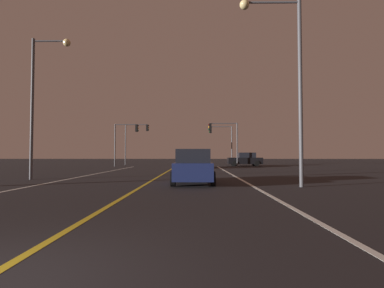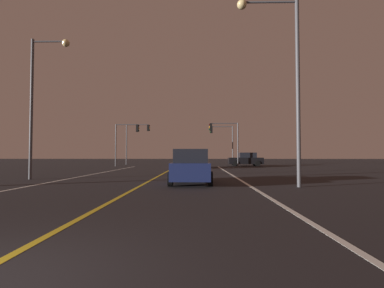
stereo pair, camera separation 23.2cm
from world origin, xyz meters
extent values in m
cube|color=silver|center=(5.03, 13.53, 0.00)|extent=(0.16, 39.06, 0.01)
cube|color=silver|center=(-5.03, 13.53, 0.00)|extent=(0.16, 39.06, 0.01)
cube|color=gold|center=(0.00, 13.53, 0.00)|extent=(0.16, 39.06, 0.01)
cylinder|color=black|center=(1.40, 13.32, 0.34)|extent=(0.22, 0.68, 0.68)
cylinder|color=black|center=(3.20, 13.32, 0.34)|extent=(0.22, 0.68, 0.68)
cylinder|color=black|center=(1.40, 10.62, 0.34)|extent=(0.22, 0.68, 0.68)
cylinder|color=black|center=(3.20, 10.62, 0.34)|extent=(0.22, 0.68, 0.68)
cube|color=navy|center=(2.30, 11.97, 0.66)|extent=(1.80, 4.30, 0.80)
cube|color=black|center=(2.30, 11.72, 1.38)|extent=(1.60, 2.10, 0.64)
cube|color=red|center=(1.70, 9.87, 0.76)|extent=(0.24, 0.08, 0.16)
cube|color=red|center=(2.90, 9.87, 0.76)|extent=(0.24, 0.08, 0.16)
cylinder|color=black|center=(7.29, 34.25, 0.34)|extent=(0.68, 0.22, 0.68)
cylinder|color=black|center=(7.29, 36.05, 0.34)|extent=(0.68, 0.22, 0.68)
cylinder|color=black|center=(9.99, 34.25, 0.34)|extent=(0.68, 0.22, 0.68)
cylinder|color=black|center=(9.99, 36.05, 0.34)|extent=(0.68, 0.22, 0.68)
cube|color=black|center=(8.64, 35.15, 0.66)|extent=(4.30, 1.80, 0.80)
cube|color=black|center=(8.89, 35.15, 1.38)|extent=(2.10, 1.60, 0.64)
cube|color=red|center=(10.74, 34.55, 0.76)|extent=(0.08, 0.24, 0.16)
cube|color=red|center=(10.74, 35.75, 0.76)|extent=(0.08, 0.24, 0.16)
cylinder|color=black|center=(1.79, 30.83, 0.34)|extent=(0.22, 0.68, 0.68)
cylinder|color=black|center=(3.59, 30.83, 0.34)|extent=(0.22, 0.68, 0.68)
cylinder|color=black|center=(1.79, 28.13, 0.34)|extent=(0.22, 0.68, 0.68)
cylinder|color=black|center=(3.59, 28.13, 0.34)|extent=(0.22, 0.68, 0.68)
cube|color=maroon|center=(2.69, 29.48, 0.66)|extent=(1.80, 4.30, 0.80)
cube|color=black|center=(2.69, 29.23, 1.38)|extent=(1.60, 2.10, 0.64)
cube|color=red|center=(2.09, 27.38, 0.76)|extent=(0.24, 0.08, 0.16)
cube|color=red|center=(3.29, 27.38, 0.76)|extent=(0.24, 0.08, 0.16)
cylinder|color=#4C4C51|center=(7.48, 33.56, 2.66)|extent=(0.14, 0.14, 5.31)
cylinder|color=#4C4C51|center=(5.85, 33.56, 5.26)|extent=(3.27, 0.10, 0.10)
cube|color=black|center=(4.21, 33.56, 4.81)|extent=(0.28, 0.36, 0.90)
sphere|color=#3A0605|center=(4.05, 33.56, 5.11)|extent=(0.20, 0.20, 0.20)
sphere|color=orange|center=(4.05, 33.56, 4.81)|extent=(0.20, 0.20, 0.20)
sphere|color=#063816|center=(4.05, 33.56, 4.51)|extent=(0.20, 0.20, 0.20)
cylinder|color=#4C4C51|center=(-7.48, 33.56, 2.59)|extent=(0.14, 0.14, 5.19)
cylinder|color=#4C4C51|center=(-6.15, 33.56, 5.14)|extent=(2.66, 0.10, 0.10)
cube|color=black|center=(-4.83, 33.56, 4.69)|extent=(0.28, 0.36, 0.90)
sphere|color=#3A0605|center=(-4.67, 33.56, 4.99)|extent=(0.20, 0.20, 0.20)
sphere|color=orange|center=(-4.67, 33.56, 4.69)|extent=(0.20, 0.20, 0.20)
sphere|color=#063816|center=(-4.67, 33.56, 4.39)|extent=(0.20, 0.20, 0.20)
cylinder|color=#4C4C51|center=(7.48, 39.06, 2.71)|extent=(0.14, 0.14, 5.42)
cylinder|color=#4C4C51|center=(6.00, 39.06, 5.37)|extent=(2.96, 0.10, 0.10)
cube|color=black|center=(4.52, 39.06, 4.92)|extent=(0.28, 0.36, 0.90)
sphere|color=#3A0605|center=(4.36, 39.06, 5.22)|extent=(0.20, 0.20, 0.20)
sphere|color=orange|center=(4.36, 39.06, 4.92)|extent=(0.20, 0.20, 0.20)
sphere|color=#063816|center=(4.36, 39.06, 4.62)|extent=(0.20, 0.20, 0.20)
cylinder|color=#4C4C51|center=(-7.48, 39.06, 2.86)|extent=(0.14, 0.14, 5.73)
cylinder|color=#4C4C51|center=(-5.95, 39.06, 5.68)|extent=(3.06, 0.10, 0.10)
cube|color=black|center=(-4.42, 39.06, 5.23)|extent=(0.28, 0.36, 0.90)
sphere|color=#3A0605|center=(-4.26, 39.06, 5.53)|extent=(0.20, 0.20, 0.20)
sphere|color=orange|center=(-4.26, 39.06, 5.23)|extent=(0.20, 0.20, 0.20)
sphere|color=#063816|center=(-4.26, 39.06, 4.93)|extent=(0.20, 0.20, 0.20)
cylinder|color=#4C4C51|center=(7.12, 10.43, 4.25)|extent=(0.18, 0.18, 8.49)
cylinder|color=#4C4C51|center=(5.89, 10.43, 8.34)|extent=(2.48, 0.10, 0.10)
sphere|color=#F9D88C|center=(4.65, 10.43, 8.24)|extent=(0.44, 0.44, 0.44)
cylinder|color=#4C4C51|center=(-7.12, 14.30, 4.13)|extent=(0.18, 0.18, 8.26)
cylinder|color=#4C4C51|center=(-6.13, 14.30, 8.11)|extent=(1.98, 0.10, 0.10)
sphere|color=#F9D88C|center=(-5.14, 14.30, 8.01)|extent=(0.44, 0.44, 0.44)
camera|label=1|loc=(2.44, -2.94, 1.43)|focal=28.01mm
camera|label=2|loc=(2.67, -2.94, 1.43)|focal=28.01mm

